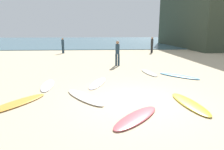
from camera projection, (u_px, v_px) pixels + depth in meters
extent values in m
plane|color=#C6B28E|center=(137.00, 101.00, 6.96)|extent=(120.00, 120.00, 0.00)
cube|color=#426675|center=(105.00, 41.00, 43.95)|extent=(120.00, 40.00, 0.08)
ellipsoid|color=yellow|center=(190.00, 104.00, 6.63)|extent=(0.80, 2.24, 0.09)
ellipsoid|color=white|center=(85.00, 97.00, 7.27)|extent=(1.81, 2.21, 0.08)
ellipsoid|color=#D24F57|center=(136.00, 117.00, 5.60)|extent=(1.80, 1.89, 0.07)
ellipsoid|color=white|center=(48.00, 85.00, 8.86)|extent=(0.74, 2.09, 0.06)
ellipsoid|color=gold|center=(16.00, 103.00, 6.65)|extent=(1.78, 2.28, 0.08)
ellipsoid|color=white|center=(98.00, 83.00, 9.24)|extent=(1.10, 2.22, 0.06)
ellipsoid|color=silver|center=(149.00, 73.00, 11.46)|extent=(0.81, 2.06, 0.07)
ellipsoid|color=#4B9ED3|center=(179.00, 76.00, 10.62)|extent=(1.94, 2.02, 0.08)
cylinder|color=#1E3342|center=(64.00, 50.00, 20.95)|extent=(0.14, 0.14, 0.79)
cylinder|color=#1E3342|center=(63.00, 50.00, 21.08)|extent=(0.14, 0.14, 0.79)
cylinder|color=#1E3342|center=(63.00, 43.00, 20.85)|extent=(0.40, 0.40, 0.65)
sphere|color=#9E7051|center=(63.00, 39.00, 20.75)|extent=(0.21, 0.21, 0.21)
cylinder|color=black|center=(152.00, 49.00, 21.46)|extent=(0.14, 0.14, 0.81)
cylinder|color=black|center=(151.00, 49.00, 21.64)|extent=(0.14, 0.14, 0.81)
cylinder|color=black|center=(152.00, 42.00, 21.38)|extent=(0.35, 0.35, 0.68)
sphere|color=#9E7051|center=(152.00, 38.00, 21.28)|extent=(0.22, 0.22, 0.22)
cylinder|color=#1E3342|center=(116.00, 60.00, 13.83)|extent=(0.14, 0.14, 0.82)
cylinder|color=#1E3342|center=(119.00, 60.00, 13.73)|extent=(0.14, 0.14, 0.82)
cylinder|color=#1E3342|center=(117.00, 49.00, 13.61)|extent=(0.39, 0.39, 0.69)
sphere|color=#9E7051|center=(118.00, 43.00, 13.51)|extent=(0.22, 0.22, 0.22)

